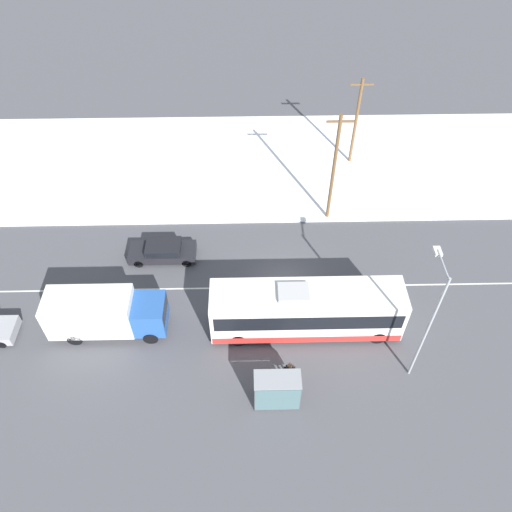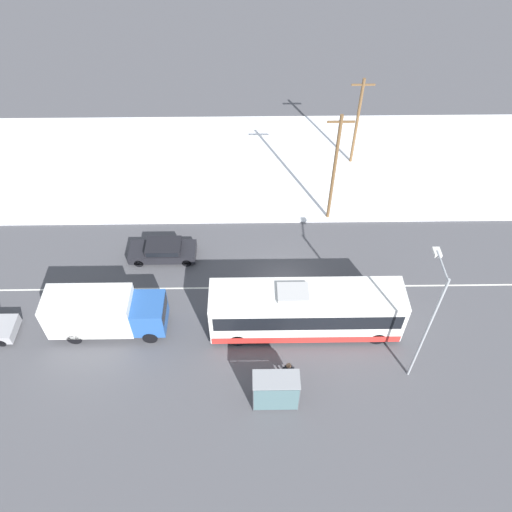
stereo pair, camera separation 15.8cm
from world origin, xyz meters
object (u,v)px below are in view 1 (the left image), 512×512
(bus_shelter, at_px, (278,391))
(utility_pole_roadside, at_px, (334,168))
(pedestrian_at_stop, at_px, (289,370))
(city_bus, at_px, (306,310))
(sedan_car, at_px, (163,251))
(box_truck, at_px, (104,313))
(utility_pole_snowlot, at_px, (356,121))
(streetlamp, at_px, (430,314))

(bus_shelter, distance_m, utility_pole_roadside, 16.15)
(pedestrian_at_stop, bearing_deg, utility_pole_roadside, 74.37)
(city_bus, relative_size, sedan_car, 2.48)
(box_truck, relative_size, utility_pole_snowlot, 0.92)
(city_bus, relative_size, box_truck, 1.62)
(pedestrian_at_stop, bearing_deg, streetlamp, 5.86)
(bus_shelter, bearing_deg, streetlamp, 16.01)
(streetlamp, relative_size, utility_pole_snowlot, 1.11)
(city_bus, distance_m, bus_shelter, 5.51)
(pedestrian_at_stop, height_order, bus_shelter, bus_shelter)
(utility_pole_roadside, bearing_deg, city_bus, -104.52)
(sedan_car, bearing_deg, city_bus, 146.80)
(box_truck, relative_size, utility_pole_roadside, 0.80)
(city_bus, bearing_deg, streetlamp, -26.78)
(sedan_car, height_order, utility_pole_roadside, utility_pole_roadside)
(pedestrian_at_stop, xyz_separation_m, bus_shelter, (-0.75, -1.51, 0.57))
(pedestrian_at_stop, relative_size, utility_pole_roadside, 0.20)
(utility_pole_snowlot, bearing_deg, box_truck, -135.93)
(bus_shelter, relative_size, utility_pole_snowlot, 0.33)
(sedan_car, height_order, pedestrian_at_stop, pedestrian_at_stop)
(sedan_car, distance_m, utility_pole_roadside, 13.15)
(city_bus, distance_m, utility_pole_snowlot, 17.99)
(city_bus, xyz_separation_m, utility_pole_roadside, (2.61, 10.06, 2.83))
(city_bus, relative_size, pedestrian_at_stop, 6.37)
(bus_shelter, height_order, utility_pole_snowlot, utility_pole_snowlot)
(streetlamp, xyz_separation_m, utility_pole_snowlot, (-0.43, 19.94, -1.21))
(city_bus, bearing_deg, pedestrian_at_stop, -108.63)
(sedan_car, bearing_deg, box_truck, 65.13)
(city_bus, height_order, box_truck, city_bus)
(city_bus, bearing_deg, sedan_car, 146.80)
(box_truck, distance_m, streetlamp, 18.47)
(pedestrian_at_stop, height_order, streetlamp, streetlamp)
(streetlamp, bearing_deg, box_truck, 170.29)
(bus_shelter, height_order, utility_pole_roadside, utility_pole_roadside)
(sedan_car, relative_size, utility_pole_roadside, 0.52)
(box_truck, xyz_separation_m, utility_pole_snowlot, (17.44, 16.89, 2.32))
(streetlamp, bearing_deg, bus_shelter, -163.99)
(streetlamp, bearing_deg, utility_pole_roadside, 103.72)
(streetlamp, height_order, utility_pole_roadside, utility_pole_roadside)
(city_bus, height_order, bus_shelter, city_bus)
(box_truck, height_order, pedestrian_at_stop, box_truck)
(pedestrian_at_stop, relative_size, bus_shelter, 0.72)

